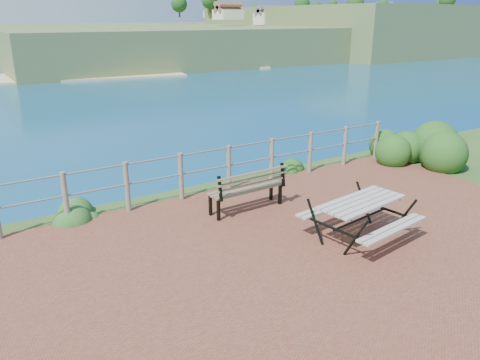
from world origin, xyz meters
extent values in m
cube|color=brown|center=(0.00, 0.00, 0.00)|extent=(10.00, 7.00, 0.12)
cylinder|color=#6B5B4C|center=(-3.45, 3.35, 0.52)|extent=(0.10, 0.10, 1.00)
cylinder|color=#6B5B4C|center=(-2.30, 3.35, 0.52)|extent=(0.10, 0.10, 1.00)
cylinder|color=#6B5B4C|center=(-1.15, 3.35, 0.52)|extent=(0.10, 0.10, 1.00)
cylinder|color=#6B5B4C|center=(0.00, 3.35, 0.52)|extent=(0.10, 0.10, 1.00)
cylinder|color=#6B5B4C|center=(1.15, 3.35, 0.52)|extent=(0.10, 0.10, 1.00)
cylinder|color=#6B5B4C|center=(2.30, 3.35, 0.52)|extent=(0.10, 0.10, 1.00)
cylinder|color=#6B5B4C|center=(3.45, 3.35, 0.52)|extent=(0.10, 0.10, 1.00)
cylinder|color=#6B5B4C|center=(4.60, 3.35, 0.52)|extent=(0.10, 0.10, 1.00)
cylinder|color=slate|center=(0.00, 3.35, 0.97)|extent=(9.40, 0.04, 0.04)
cylinder|color=slate|center=(0.00, 3.35, 0.57)|extent=(9.40, 0.04, 0.04)
cube|color=#486231|center=(140.00, 210.00, -6.00)|extent=(260.00, 180.00, 12.00)
cube|color=#486231|center=(200.00, 170.00, -2.00)|extent=(160.00, 120.00, 20.00)
cube|color=#C4B286|center=(130.00, 125.00, -11.75)|extent=(209.53, 114.73, 0.50)
cube|color=#9F9B8F|center=(0.66, 0.09, 0.69)|extent=(1.69, 0.88, 0.04)
cube|color=#9F9B8F|center=(0.66, 0.09, 0.42)|extent=(1.64, 0.45, 0.04)
cube|color=#9F9B8F|center=(0.66, 0.09, 0.42)|extent=(1.64, 0.45, 0.04)
cylinder|color=black|center=(0.66, 0.09, 0.37)|extent=(1.39, 0.23, 0.04)
cube|color=brown|center=(-0.31, 2.17, 0.45)|extent=(1.59, 0.44, 0.04)
cube|color=brown|center=(-0.31, 2.17, 0.73)|extent=(1.58, 0.17, 0.36)
cube|color=black|center=(-0.31, 2.17, 0.24)|extent=(0.05, 0.06, 0.43)
cube|color=black|center=(-0.31, 2.17, 0.24)|extent=(0.05, 0.06, 0.43)
cube|color=black|center=(-0.31, 2.17, 0.24)|extent=(0.05, 0.06, 0.43)
cube|color=black|center=(-0.31, 2.17, 0.24)|extent=(0.05, 0.06, 0.43)
ellipsoid|color=#194716|center=(5.43, 2.03, 0.00)|extent=(1.28, 1.28, 1.82)
ellipsoid|color=#194716|center=(4.85, 3.09, 0.00)|extent=(1.12, 1.12, 1.60)
ellipsoid|color=#205523|center=(-3.23, 3.67, 0.00)|extent=(0.71, 0.71, 0.43)
ellipsoid|color=#194716|center=(1.98, 3.73, 0.00)|extent=(0.77, 0.77, 0.50)
camera|label=1|loc=(-4.96, -5.01, 3.63)|focal=35.00mm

